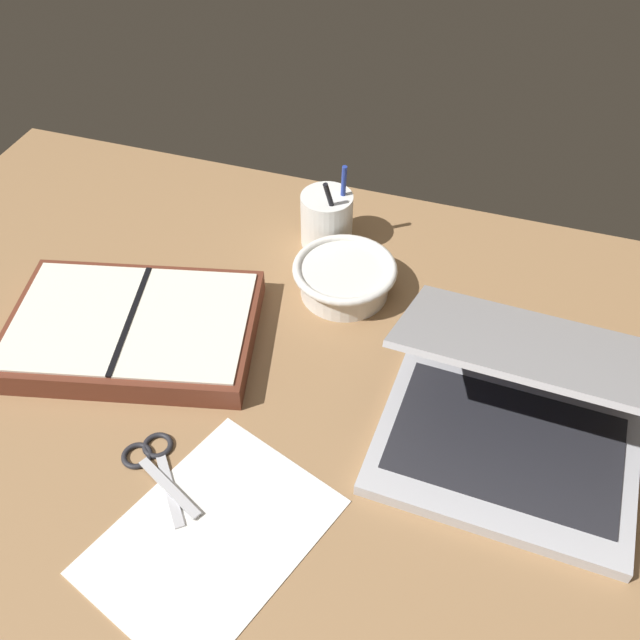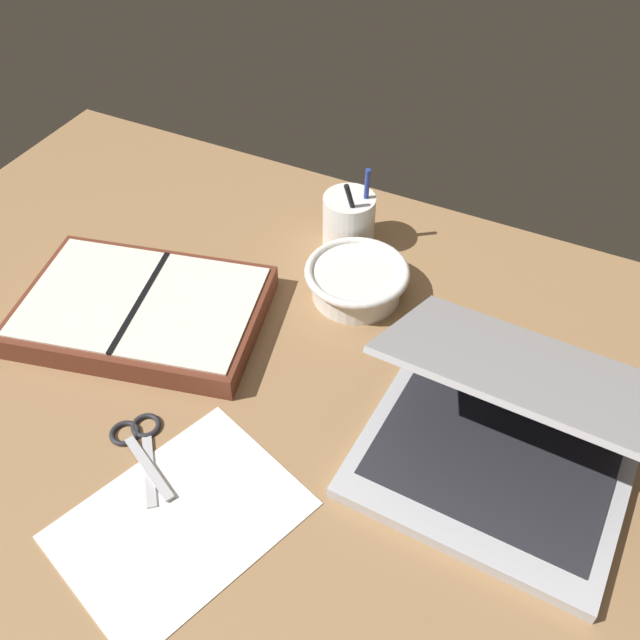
# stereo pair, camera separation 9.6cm
# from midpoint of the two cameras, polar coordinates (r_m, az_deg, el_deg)

# --- Properties ---
(desk_top) EXTENTS (1.40, 1.00, 0.02)m
(desk_top) POSITION_cam_midpoint_polar(r_m,az_deg,el_deg) (0.97, -7.09, -6.58)
(desk_top) COLOR #936D47
(desk_top) RESTS_ON ground
(laptop) EXTENTS (0.33, 0.32, 0.19)m
(laptop) POSITION_cam_midpoint_polar(r_m,az_deg,el_deg) (0.90, 12.39, -7.41)
(laptop) COLOR #B7B7BC
(laptop) RESTS_ON desk_top
(bowl) EXTENTS (0.16, 0.16, 0.05)m
(bowl) POSITION_cam_midpoint_polar(r_m,az_deg,el_deg) (1.08, -0.56, 3.32)
(bowl) COLOR silver
(bowl) RESTS_ON desk_top
(pen_cup) EXTENTS (0.08, 0.08, 0.15)m
(pen_cup) POSITION_cam_midpoint_polar(r_m,az_deg,el_deg) (1.16, -1.82, 7.94)
(pen_cup) COLOR white
(pen_cup) RESTS_ON desk_top
(planner) EXTENTS (0.39, 0.31, 0.04)m
(planner) POSITION_cam_midpoint_polar(r_m,az_deg,el_deg) (1.06, -17.27, -0.78)
(planner) COLOR brown
(planner) RESTS_ON desk_top
(scissors) EXTENTS (0.13, 0.12, 0.01)m
(scissors) POSITION_cam_midpoint_polar(r_m,az_deg,el_deg) (0.93, -16.16, -10.90)
(scissors) COLOR #B7B7BC
(scissors) RESTS_ON desk_top
(paper_sheet_front) EXTENTS (0.28, 0.32, 0.00)m
(paper_sheet_front) POSITION_cam_midpoint_polar(r_m,az_deg,el_deg) (0.86, -11.97, -16.76)
(paper_sheet_front) COLOR white
(paper_sheet_front) RESTS_ON desk_top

